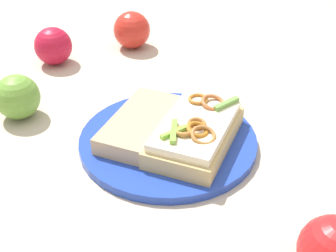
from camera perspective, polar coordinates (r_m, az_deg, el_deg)
ground_plane at (r=0.70m, az=0.00°, el=-2.24°), size 2.00×2.00×0.00m
plate at (r=0.70m, az=0.00°, el=-1.81°), size 0.26×0.26×0.01m
sandwich at (r=0.67m, az=3.37°, el=-0.78°), size 0.18×0.13×0.05m
bread_slice_side at (r=0.70m, az=-3.19°, el=0.24°), size 0.17×0.11×0.03m
apple_0 at (r=0.53m, az=19.53°, el=-14.17°), size 0.10×0.10×0.08m
apple_1 at (r=0.99m, az=-4.42°, el=11.58°), size 0.10×0.10×0.08m
apple_3 at (r=0.94m, az=-13.79°, el=9.44°), size 0.08×0.08×0.07m
apple_4 at (r=0.78m, az=-17.87°, el=3.39°), size 0.10×0.10×0.07m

